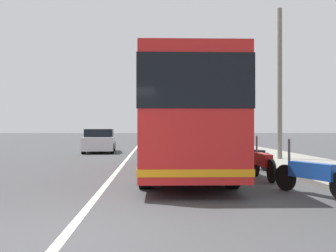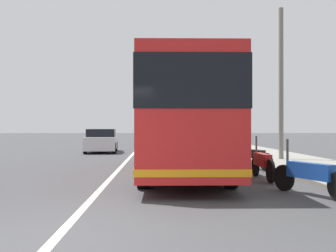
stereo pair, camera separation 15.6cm
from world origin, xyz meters
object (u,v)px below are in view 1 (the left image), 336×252
utility_pole (280,85)px  motorcycle_by_tree (311,174)px  car_ahead_same_lane (99,141)px  car_side_street (170,136)px  motorcycle_far_end (263,163)px  coach_bus (181,115)px  motorcycle_mid_row (253,157)px

utility_pole → motorcycle_by_tree: bearing=165.9°
car_ahead_same_lane → car_side_street: size_ratio=1.06×
motorcycle_far_end → utility_pole: (5.82, -2.46, 2.99)m
motorcycle_by_tree → car_ahead_same_lane: 17.22m
coach_bus → motorcycle_far_end: size_ratio=4.75×
utility_pole → car_ahead_same_lane: bearing=51.9°
motorcycle_mid_row → car_side_street: bearing=-18.6°
motorcycle_by_tree → motorcycle_mid_row: 5.58m
car_side_street → utility_pole: (-20.47, -4.01, 2.77)m
motorcycle_mid_row → utility_pole: (3.06, -2.03, 3.01)m
car_ahead_same_lane → utility_pole: size_ratio=0.62×
motorcycle_mid_row → utility_pole: utility_pole is taller
coach_bus → motorcycle_by_tree: coach_bus is taller
car_ahead_same_lane → motorcycle_by_tree: bearing=19.8°
coach_bus → motorcycle_far_end: 3.27m
motorcycle_far_end → motorcycle_by_tree: bearing=-174.8°
motorcycle_mid_row → car_ahead_same_lane: 12.39m
motorcycle_by_tree → car_side_street: (29.11, 1.85, 0.23)m
car_ahead_same_lane → utility_pole: 11.88m
coach_bus → motorcycle_mid_row: coach_bus is taller
motorcycle_far_end → motorcycle_mid_row: bearing=-9.5°
motorcycle_by_tree → car_ahead_same_lane: size_ratio=0.49×
motorcycle_by_tree → car_ahead_same_lane: bearing=-1.2°
motorcycle_by_tree → car_side_street: car_side_street is taller
coach_bus → motorcycle_by_tree: bearing=-149.2°
motorcycle_by_tree → motorcycle_far_end: bearing=-19.0°
motorcycle_by_tree → motorcycle_mid_row: motorcycle_mid_row is taller
motorcycle_far_end → car_ahead_same_lane: 14.54m
motorcycle_far_end → coach_bus: bearing=52.7°
motorcycle_by_tree → utility_pole: size_ratio=0.30×
coach_bus → motorcycle_mid_row: 3.31m
coach_bus → motorcycle_mid_row: size_ratio=5.40×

